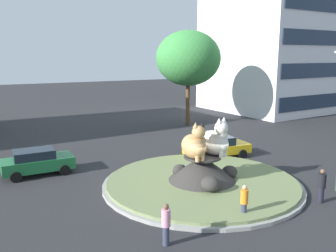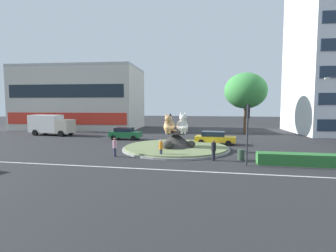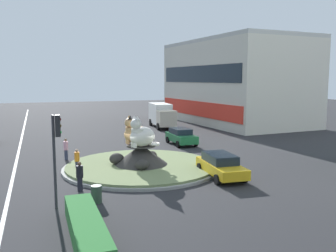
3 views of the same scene
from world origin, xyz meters
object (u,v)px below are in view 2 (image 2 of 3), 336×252
cat_statue_calico (169,126)px  hatchback_near_shophouse (125,133)px  litter_bin (241,155)px  traffic_light_mast (247,123)px  pedestrian_pink_shirt (115,147)px  pedestrian_black_shirt (214,150)px  broadleaf_tree_behind_island (246,91)px  delivery_box_truck (51,124)px  cat_statue_white (182,125)px  shophouse_block (81,98)px  pedestrian_orange_shirt (161,148)px  sedan_on_far_lane (215,138)px

cat_statue_calico → hatchback_near_shophouse: size_ratio=0.50×
cat_statue_calico → litter_bin: size_ratio=2.31×
cat_statue_calico → hatchback_near_shophouse: (-7.20, 6.51, -1.66)m
traffic_light_mast → pedestrian_pink_shirt: 11.48m
cat_statue_calico → pedestrian_black_shirt: cat_statue_calico is taller
traffic_light_mast → broadleaf_tree_behind_island: bearing=1.1°
pedestrian_black_shirt → delivery_box_truck: (-24.59, 13.39, 0.76)m
cat_statue_white → pedestrian_pink_shirt: (-5.45, -4.64, -1.62)m
cat_statue_calico → delivery_box_truck: cat_statue_calico is taller
pedestrian_black_shirt → cat_statue_white: bearing=-163.9°
shophouse_block → pedestrian_orange_shirt: bearing=-53.3°
traffic_light_mast → broadleaf_tree_behind_island: (2.12, 22.00, 3.57)m
pedestrian_black_shirt → litter_bin: bearing=85.3°
shophouse_block → broadleaf_tree_behind_island: 30.93m
traffic_light_mast → pedestrian_orange_shirt: bearing=83.4°
shophouse_block → pedestrian_pink_shirt: bearing=-59.7°
broadleaf_tree_behind_island → pedestrian_orange_shirt: (-9.17, -20.36, -5.99)m
traffic_light_mast → litter_bin: bearing=14.1°
pedestrian_pink_shirt → pedestrian_black_shirt: 8.66m
broadleaf_tree_behind_island → cat_statue_calico: bearing=-119.6°
delivery_box_truck → litter_bin: delivery_box_truck is taller
litter_bin → pedestrian_black_shirt: bearing=-165.7°
pedestrian_pink_shirt → cat_statue_white: bearing=-123.9°
cat_statue_white → pedestrian_black_shirt: 5.81m
delivery_box_truck → broadleaf_tree_behind_island: bearing=19.4°
traffic_light_mast → pedestrian_black_shirt: size_ratio=2.71×
cat_statue_white → broadleaf_tree_behind_island: size_ratio=0.24×
pedestrian_pink_shirt → litter_bin: (10.92, 0.67, -0.45)m
shophouse_block → pedestrian_pink_shirt: shophouse_block is taller
cat_statue_calico → broadleaf_tree_behind_island: bearing=151.7°
broadleaf_tree_behind_island → pedestrian_black_shirt: (-4.62, -20.69, -5.93)m
delivery_box_truck → pedestrian_black_shirt: bearing=-23.2°
cat_statue_white → traffic_light_mast: (5.72, -5.87, 0.73)m
cat_statue_calico → sedan_on_far_lane: (4.61, 4.51, -1.69)m
shophouse_block → litter_bin: (28.24, -24.46, -5.44)m
shophouse_block → delivery_box_truck: 12.47m
pedestrian_pink_shirt → shophouse_block: bearing=-39.7°
hatchback_near_shophouse → cat_statue_calico: bearing=-42.6°
delivery_box_truck → cat_statue_calico: bearing=-18.6°
shophouse_block → hatchback_near_shophouse: shophouse_block is taller
shophouse_block → broadleaf_tree_behind_island: shophouse_block is taller
delivery_box_truck → pedestrian_orange_shirt: bearing=-27.7°
pedestrian_black_shirt → delivery_box_truck: delivery_box_truck is taller
cat_statue_white → cat_statue_calico: bearing=-102.8°
broadleaf_tree_behind_island → pedestrian_black_shirt: bearing=-102.6°
cat_statue_calico → traffic_light_mast: traffic_light_mast is taller
pedestrian_pink_shirt → pedestrian_black_shirt: (8.66, 0.09, -0.00)m
cat_statue_calico → pedestrian_orange_shirt: cat_statue_calico is taller
cat_statue_calico → pedestrian_black_shirt: size_ratio=1.21×
cat_statue_white → broadleaf_tree_behind_island: broadleaf_tree_behind_island is taller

